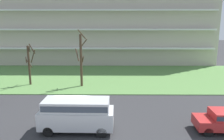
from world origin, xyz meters
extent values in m
plane|color=#2D2D30|center=(0.00, 0.00, 0.00)|extent=(160.00, 160.00, 0.00)
cube|color=#547F42|center=(0.00, 14.00, 0.04)|extent=(80.00, 16.00, 0.08)
cube|color=#B2A899|center=(0.00, 27.29, 9.61)|extent=(42.38, 10.58, 19.22)
cube|color=silver|center=(0.00, 21.55, 3.20)|extent=(40.68, 0.90, 0.24)
cube|color=silver|center=(0.00, 21.55, 6.41)|extent=(40.68, 0.90, 0.24)
cube|color=silver|center=(0.00, 21.55, 9.61)|extent=(40.68, 0.90, 0.24)
cylinder|color=#423023|center=(-7.25, 9.84, 2.45)|extent=(0.25, 0.25, 4.89)
cylinder|color=#423023|center=(-6.70, 9.73, 4.51)|extent=(0.33, 1.21, 1.36)
cylinder|color=#423023|center=(-7.12, 9.57, 2.73)|extent=(0.66, 0.42, 1.05)
cylinder|color=#423023|center=(-6.87, 10.26, 3.51)|extent=(0.99, 0.92, 1.74)
cylinder|color=#423023|center=(-7.51, 9.73, 3.18)|extent=(0.36, 0.65, 0.73)
cylinder|color=#423023|center=(-7.06, 9.89, 4.48)|extent=(0.24, 0.50, 0.76)
cylinder|color=#4C3828|center=(-0.79, 9.25, 3.14)|extent=(0.29, 0.29, 6.28)
cylinder|color=#4C3828|center=(-1.19, 9.03, 3.91)|extent=(0.61, 0.96, 1.41)
cylinder|color=#4C3828|center=(-0.56, 8.87, 6.30)|extent=(0.92, 0.62, 1.12)
cylinder|color=#4C3828|center=(-0.45, 9.65, 5.23)|extent=(0.95, 0.84, 1.06)
cylinder|color=#4C3828|center=(-0.58, 9.35, 3.32)|extent=(0.37, 0.57, 0.83)
cube|color=#B7BABF|center=(0.47, -2.00, 0.98)|extent=(5.24, 2.11, 1.25)
cube|color=#B7BABF|center=(0.47, -2.00, 1.98)|extent=(4.64, 1.93, 0.75)
cube|color=#2D3847|center=(0.47, -2.00, 1.98)|extent=(4.55, 1.97, 0.41)
cylinder|color=black|center=(2.31, -1.15, 0.36)|extent=(0.72, 0.23, 0.72)
cylinder|color=black|center=(2.27, -2.93, 0.36)|extent=(0.72, 0.23, 0.72)
cylinder|color=black|center=(-1.33, -1.07, 0.36)|extent=(0.72, 0.23, 0.72)
cylinder|color=black|center=(-1.37, -2.85, 0.36)|extent=(0.72, 0.23, 0.72)
cylinder|color=black|center=(9.60, -1.17, 0.32)|extent=(0.64, 0.23, 0.64)
cylinder|color=black|center=(9.56, -2.75, 0.32)|extent=(0.64, 0.23, 0.64)
camera|label=1|loc=(3.10, -16.75, 7.68)|focal=35.73mm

